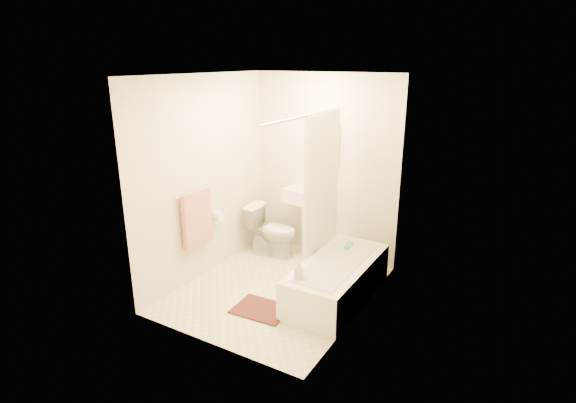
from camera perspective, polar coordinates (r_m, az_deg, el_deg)
The scene contains 17 objects.
floor at distance 5.31m, azimuth -1.39°, elevation -11.06°, with size 2.40×2.40×0.00m, color beige.
ceiling at distance 4.65m, azimuth -1.62°, elevation 15.80°, with size 2.40×2.40×0.00m, color white.
wall_back at distance 5.87m, azimuth 4.71°, elevation 4.30°, with size 2.00×0.02×2.40m, color beige.
wall_left at distance 5.42m, azimuth -10.52°, elevation 2.95°, with size 0.02×2.40×2.40m, color beige.
wall_right at distance 4.42m, azimuth 9.58°, elevation -0.38°, with size 0.02×2.40×2.40m, color beige.
mirror at distance 5.79m, azimuth 4.70°, elevation 7.16°, with size 0.40×0.03×0.55m, color white.
curtain_rod at distance 4.62m, azimuth 2.31°, elevation 10.81°, with size 0.03×0.03×1.70m, color silver.
shower_curtain at distance 5.12m, azimuth 4.32°, elevation 2.56°, with size 0.04×0.80×1.55m, color silver.
towel_bar at distance 5.24m, azimuth -11.90°, elevation 1.22°, with size 0.02×0.02×0.60m, color silver.
towel at distance 5.32m, azimuth -11.44°, elevation -2.13°, with size 0.06×0.45×0.66m, color #CC7266.
toilet_paper at distance 5.61m, azimuth -8.90°, elevation -1.80°, with size 0.12×0.12×0.11m, color white.
toilet at distance 6.05m, azimuth -2.01°, elevation -3.77°, with size 0.39×0.69×0.68m, color white.
sink at distance 6.02m, azimuth 2.37°, elevation -2.15°, with size 0.52×0.42×1.02m, color white, non-canonical shape.
bathtub at distance 5.08m, azimuth 6.27°, elevation -9.85°, with size 0.66×1.51×0.43m, color white, non-canonical shape.
bath_mat at distance 4.92m, azimuth -3.43°, elevation -13.50°, with size 0.57×0.43×0.02m, color #55261C.
soap_bottle at distance 4.58m, azimuth 1.37°, elevation -8.64°, with size 0.09×0.09×0.20m, color white.
scrub_brush at distance 5.37m, azimuth 7.68°, elevation -5.58°, with size 0.06×0.19×0.04m, color #3BC26C.
Camera 1 is at (2.46, -3.95, 2.56)m, focal length 28.00 mm.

